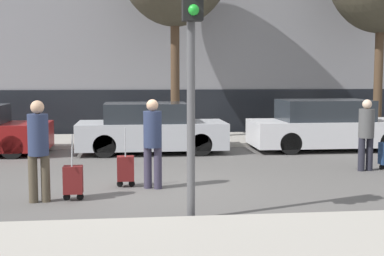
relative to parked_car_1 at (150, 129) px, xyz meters
The scene contains 13 objects.
ground_plane 4.71m from the parked_car_1, 91.74° to the right, with size 80.00×80.00×0.00m, color #565451.
sidewalk_near 8.43m from the parked_car_1, 90.97° to the right, with size 28.00×2.50×0.12m.
sidewalk_far 2.42m from the parked_car_1, 93.47° to the left, with size 28.00×3.00×0.12m.
building_facade 7.27m from the parked_car_1, 91.34° to the left, with size 28.00×3.14×9.25m.
parked_car_1 is the anchor object (origin of this frame).
parked_car_2 5.04m from the parked_car_1, ahead, with size 4.48×1.78×1.42m.
pedestrian_left 5.92m from the parked_car_1, 110.31° to the right, with size 0.35×0.34×1.70m.
trolley_left 5.68m from the parked_car_1, 105.41° to the right, with size 0.34×0.29×1.13m.
pedestrian_center 4.69m from the parked_car_1, 91.54° to the right, with size 0.34×0.34×1.67m.
trolley_center 4.52m from the parked_car_1, 98.08° to the right, with size 0.34×0.29×1.13m.
pedestrian_right 5.73m from the parked_car_1, 35.79° to the right, with size 0.35×0.34×1.59m.
traffic_light 7.30m from the parked_car_1, 87.23° to the right, with size 0.28×0.47×3.67m.
parked_bicycle 2.10m from the parked_car_1, 94.98° to the left, with size 1.77×0.06×0.96m.
Camera 1 is at (-0.38, -9.90, 2.12)m, focal length 50.00 mm.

